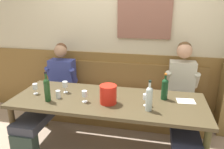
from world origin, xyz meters
name	(u,v)px	position (x,y,z in m)	size (l,w,h in m)	color
room_wall_back	(123,33)	(0.00, 1.09, 1.40)	(6.80, 0.12, 2.80)	beige
wood_wainscot_panel	(121,86)	(0.00, 1.04, 0.54)	(6.80, 0.03, 1.08)	brown
wall_bench	(119,106)	(0.00, 0.83, 0.28)	(2.63, 0.42, 0.94)	brown
dining_table	(108,104)	(0.00, 0.09, 0.66)	(2.33, 0.87, 0.73)	#443924
person_center_right_seat	(52,92)	(-0.92, 0.43, 0.60)	(0.50, 1.33, 1.26)	#283730
person_right_seat	(183,99)	(0.92, 0.46, 0.65)	(0.47, 1.34, 1.34)	#282A3E
ice_bucket	(108,94)	(0.03, -0.02, 0.84)	(0.20, 0.20, 0.22)	red
wine_bottle_clear_water	(47,89)	(-0.69, -0.11, 0.88)	(0.07, 0.07, 0.36)	#1D411D
wine_bottle_green_tall	(149,98)	(0.50, -0.10, 0.88)	(0.07, 0.07, 0.35)	#B5C7C3
wine_bottle_amber_mid	(165,88)	(0.67, 0.24, 0.87)	(0.08, 0.08, 0.33)	#153F20
wine_glass_left_end	(65,85)	(-0.59, 0.17, 0.84)	(0.07, 0.07, 0.15)	silver
wine_glass_mid_left	(35,87)	(-0.95, 0.05, 0.82)	(0.06, 0.06, 0.14)	silver
wine_glass_mid_right	(146,97)	(0.46, 0.01, 0.83)	(0.07, 0.07, 0.14)	silver
wine_glass_right_end	(85,94)	(-0.25, -0.04, 0.82)	(0.06, 0.06, 0.14)	silver
water_tumbler_center	(58,94)	(-0.60, -0.01, 0.78)	(0.06, 0.06, 0.10)	silver
tasting_sheet_left_guest	(186,101)	(0.93, 0.23, 0.73)	(0.21, 0.15, 0.00)	white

